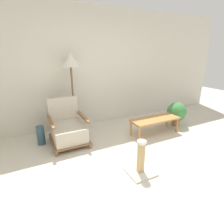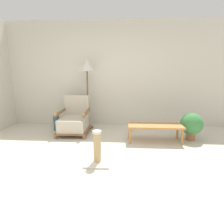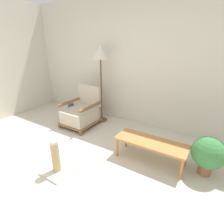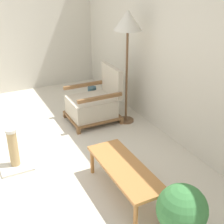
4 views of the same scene
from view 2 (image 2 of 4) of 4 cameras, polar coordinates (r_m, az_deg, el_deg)
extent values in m
plane|color=beige|center=(2.67, -3.99, -18.43)|extent=(14.00, 14.00, 0.00)
cube|color=beige|center=(4.70, -0.50, 12.01)|extent=(8.00, 0.06, 2.70)
cube|color=brown|center=(3.99, -17.92, -7.75)|extent=(0.05, 0.05, 0.08)
cube|color=brown|center=(3.82, -9.13, -8.22)|extent=(0.05, 0.05, 0.08)
cube|color=brown|center=(4.64, -14.74, -4.79)|extent=(0.05, 0.05, 0.08)
cube|color=brown|center=(4.49, -7.18, -5.04)|extent=(0.05, 0.05, 0.08)
cube|color=brown|center=(4.21, -12.25, -5.63)|extent=(0.67, 0.77, 0.03)
cube|color=#BCB29E|center=(4.14, -12.42, -3.67)|extent=(0.59, 0.67, 0.28)
cube|color=#BCB29E|center=(4.41, -11.37, 2.32)|extent=(0.59, 0.08, 0.47)
cube|color=brown|center=(4.19, -16.51, -0.05)|extent=(0.05, 0.71, 0.05)
cube|color=brown|center=(4.03, -8.34, -0.15)|extent=(0.05, 0.71, 0.05)
cylinder|color=brown|center=(4.61, -7.64, -4.96)|extent=(0.26, 0.26, 0.03)
cylinder|color=brown|center=(4.46, -7.90, 3.93)|extent=(0.04, 0.04, 1.42)
cone|color=beige|center=(4.42, -8.23, 14.90)|extent=(0.41, 0.41, 0.28)
cube|color=#B2753D|center=(3.67, 13.87, -4.38)|extent=(1.10, 0.40, 0.04)
cylinder|color=#B2753D|center=(3.51, 5.94, -7.88)|extent=(0.04, 0.04, 0.32)
cylinder|color=#B2753D|center=(3.71, 22.00, -7.65)|extent=(0.04, 0.04, 0.32)
cylinder|color=#B2753D|center=(3.81, 5.73, -6.24)|extent=(0.04, 0.04, 0.32)
cylinder|color=#B2753D|center=(3.99, 20.56, -6.14)|extent=(0.04, 0.04, 0.32)
cylinder|color=#2D4C5B|center=(4.52, -17.65, -3.45)|extent=(0.15, 0.15, 0.38)
cylinder|color=#935B3D|center=(4.09, 24.19, -7.21)|extent=(0.18, 0.18, 0.16)
sphere|color=#3D7F42|center=(4.01, 24.52, -3.52)|extent=(0.46, 0.46, 0.46)
cube|color=beige|center=(2.86, -4.77, -15.95)|extent=(0.39, 0.39, 0.03)
cylinder|color=tan|center=(2.75, -4.86, -11.45)|extent=(0.12, 0.12, 0.46)
cylinder|color=beige|center=(2.66, -4.96, -6.53)|extent=(0.13, 0.13, 0.04)
camera|label=1|loc=(1.90, -66.78, 15.66)|focal=28.00mm
camera|label=3|loc=(1.87, 56.29, 20.00)|focal=28.00mm
camera|label=4|loc=(3.83, 61.69, 19.94)|focal=50.00mm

